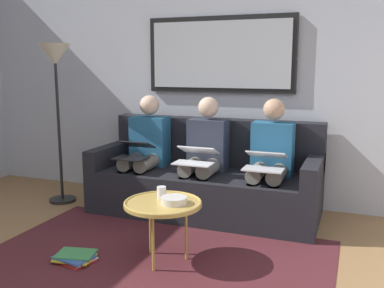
% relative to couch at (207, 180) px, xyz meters
% --- Properties ---
extents(wall_rear, '(6.00, 0.12, 2.60)m').
position_rel_couch_xyz_m(wall_rear, '(0.00, -0.48, 0.99)').
color(wall_rear, '#B7BCC6').
rests_on(wall_rear, ground_plane).
extents(area_rug, '(2.60, 1.80, 0.01)m').
position_rel_couch_xyz_m(area_rug, '(0.00, 1.27, -0.31)').
color(area_rug, '#4C1E23').
rests_on(area_rug, ground_plane).
extents(couch, '(2.20, 0.90, 0.90)m').
position_rel_couch_xyz_m(couch, '(0.00, 0.00, 0.00)').
color(couch, black).
rests_on(couch, ground_plane).
extents(framed_mirror, '(1.57, 0.05, 0.78)m').
position_rel_couch_xyz_m(framed_mirror, '(0.00, -0.39, 1.24)').
color(framed_mirror, black).
extents(coffee_table, '(0.57, 0.57, 0.47)m').
position_rel_couch_xyz_m(coffee_table, '(-0.08, 1.22, 0.13)').
color(coffee_table, tan).
rests_on(coffee_table, ground_plane).
extents(cup, '(0.07, 0.07, 0.09)m').
position_rel_couch_xyz_m(cup, '(-0.03, 1.13, 0.19)').
color(cup, silver).
rests_on(cup, coffee_table).
extents(bowl, '(0.19, 0.19, 0.05)m').
position_rel_couch_xyz_m(bowl, '(-0.16, 1.22, 0.17)').
color(bowl, beige).
rests_on(bowl, coffee_table).
extents(person_left, '(0.38, 0.58, 1.14)m').
position_rel_couch_xyz_m(person_left, '(-0.64, 0.07, 0.30)').
color(person_left, '#235B84').
rests_on(person_left, couch).
extents(laptop_silver, '(0.34, 0.34, 0.15)m').
position_rel_couch_xyz_m(laptop_silver, '(-0.64, 0.31, 0.31)').
color(laptop_silver, silver).
extents(person_middle, '(0.38, 0.58, 1.14)m').
position_rel_couch_xyz_m(person_middle, '(0.00, 0.07, 0.30)').
color(person_middle, '#2D3342').
rests_on(person_middle, couch).
extents(laptop_white, '(0.35, 0.34, 0.15)m').
position_rel_couch_xyz_m(laptop_white, '(0.00, 0.31, 0.31)').
color(laptop_white, white).
extents(person_right, '(0.38, 0.58, 1.14)m').
position_rel_couch_xyz_m(person_right, '(0.64, 0.07, 0.30)').
color(person_right, '#235B84').
rests_on(person_right, couch).
extents(laptop_black, '(0.30, 0.36, 0.16)m').
position_rel_couch_xyz_m(laptop_black, '(0.64, 0.30, 0.32)').
color(laptop_black, black).
extents(magazine_stack, '(0.32, 0.29, 0.05)m').
position_rel_couch_xyz_m(magazine_stack, '(0.54, 1.46, -0.28)').
color(magazine_stack, red).
rests_on(magazine_stack, ground_plane).
extents(standing_lamp, '(0.32, 0.32, 1.66)m').
position_rel_couch_xyz_m(standing_lamp, '(1.55, 0.27, 1.06)').
color(standing_lamp, black).
rests_on(standing_lamp, ground_plane).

